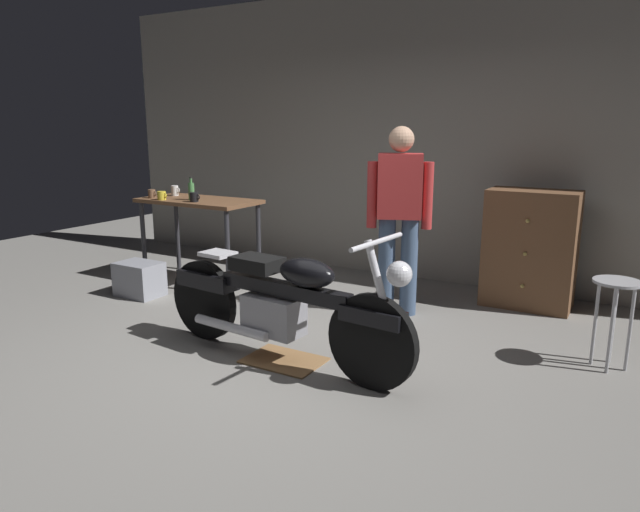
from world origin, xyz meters
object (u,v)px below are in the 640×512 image
Objects in this scene: storage_bin at (140,279)px; mug_brown_stoneware at (152,194)px; motorcycle at (281,302)px; wooden_dresser at (530,249)px; person_standing at (399,213)px; mug_white_ceramic at (175,191)px; mug_black_matte at (194,197)px; shop_stool at (615,300)px; bottle at (191,191)px; mug_yellow_tall at (162,196)px.

mug_brown_stoneware is (-0.35, 0.57, 0.78)m from storage_bin.
motorcycle is 1.99× the size of wooden_dresser.
mug_white_ceramic is at bearing -23.55° from person_standing.
mug_white_ceramic is (-0.55, 0.29, 0.01)m from mug_black_matte.
motorcycle is 3.42× the size of shop_stool.
shop_stool is 5.89× the size of mug_brown_stoneware.
mug_white_ceramic is at bearing 156.41° from bottle.
storage_bin is at bearing -101.20° from bottle.
person_standing is 2.19m from mug_black_matte.
mug_white_ceramic is 0.45m from bottle.
storage_bin is 0.94m from mug_yellow_tall.
mug_brown_stoneware is (-2.79, -0.21, 0.02)m from person_standing.
mug_yellow_tall is 0.36m from mug_white_ceramic.
person_standing reaches higher than storage_bin.
mug_white_ceramic is at bearing 174.71° from shop_stool.
shop_stool is at bearing 5.84° from storage_bin.
bottle reaches higher than wooden_dresser.
wooden_dresser is (1.27, 2.25, 0.10)m from motorcycle.
person_standing is at bearing 83.48° from motorcycle.
shop_stool is 4.12m from bottle.
storage_bin is at bearing -154.82° from wooden_dresser.
storage_bin is 3.65× the size of mug_yellow_tall.
storage_bin is 1.07m from bottle.
mug_black_matte is 0.62m from mug_white_ceramic.
person_standing is 2.67m from storage_bin.
mug_black_matte is (-3.95, 0.13, 0.45)m from shop_stool.
shop_stool is 4.38m from mug_yellow_tall.
motorcycle reaches higher than mug_yellow_tall.
mug_yellow_tall reaches higher than storage_bin.
bottle is (-3.29, -0.94, 0.45)m from wooden_dresser.
storage_bin is 4.05× the size of mug_brown_stoneware.
wooden_dresser is at bearing 18.35° from mug_black_matte.
mug_yellow_tall is at bearing -67.78° from mug_white_ceramic.
storage_bin is at bearing -174.16° from shop_stool.
mug_yellow_tall is at bearing -15.48° from mug_brown_stoneware.
shop_stool is 3.97m from mug_black_matte.
mug_yellow_tall is at bearing -172.97° from mug_black_matte.
bottle is at bearing 141.69° from mug_black_matte.
bottle is (0.28, 0.16, 0.05)m from mug_yellow_tall.
storage_bin is (-4.21, -0.43, -0.33)m from shop_stool.
person_standing is 2.80m from mug_brown_stoneware.
mug_black_matte is at bearing 178.10° from shop_stool.
storage_bin is at bearing -58.53° from mug_brown_stoneware.
mug_brown_stoneware is at bearing 159.47° from motorcycle.
wooden_dresser reaches higher than shop_stool.
person_standing is 1.33m from wooden_dresser.
storage_bin is at bearing -71.66° from mug_white_ceramic.
motorcycle reaches higher than mug_brown_stoneware.
motorcycle is 2.61m from mug_yellow_tall.
wooden_dresser reaches higher than motorcycle.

